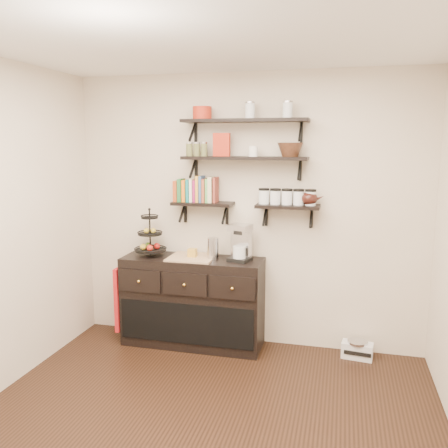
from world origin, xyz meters
The scene contains 21 objects.
floor centered at (0.00, 0.00, 0.00)m, with size 3.50×3.50×0.00m, color black.
ceiling centered at (0.00, 0.00, 2.70)m, with size 3.50×3.50×0.02m, color white.
back_wall centered at (0.00, 1.75, 1.35)m, with size 3.50×0.02×2.70m, color beige.
shelf_top centered at (0.00, 1.62, 2.23)m, with size 1.20×0.27×0.23m.
shelf_mid centered at (0.00, 1.62, 1.88)m, with size 1.20×0.27×0.23m.
shelf_low_left centered at (-0.42, 1.63, 1.43)m, with size 0.60×0.25×0.23m.
shelf_low_right centered at (0.42, 1.63, 1.43)m, with size 0.60×0.25×0.23m.
cookbooks centered at (-0.47, 1.63, 1.57)m, with size 0.43×0.15×0.26m.
glass_canisters centered at (0.41, 1.63, 1.51)m, with size 0.54×0.10×0.13m.
sideboard centered at (-0.50, 1.51, 0.45)m, with size 1.40×0.50×0.92m.
fruit_stand centered at (-0.94, 1.52, 1.06)m, with size 0.32×0.32×0.46m.
candle centered at (-0.50, 1.51, 0.96)m, with size 0.08×0.08×0.08m, color #BE8E2B.
coffee_maker centered at (-0.02, 1.54, 1.07)m, with size 0.24×0.24×0.36m.
thermal_carafe centered at (-0.28, 1.49, 1.01)m, with size 0.11×0.11×0.22m, color silver.
apron centered at (-1.23, 1.41, 0.47)m, with size 0.04×0.28×0.65m, color maroon.
radio centered at (1.12, 1.58, 0.09)m, with size 0.30×0.21×0.17m.
recipe_box centered at (-0.22, 1.61, 2.01)m, with size 0.16×0.06×0.22m, color #AC2713.
walnut_bowl centered at (0.43, 1.61, 1.96)m, with size 0.24×0.24×0.13m, color black, non-canonical shape.
ramekins centered at (0.09, 1.61, 1.95)m, with size 0.09×0.09×0.10m, color white.
teapot centered at (0.62, 1.63, 1.53)m, with size 0.20×0.15×0.15m, color black, non-canonical shape.
red_pot centered at (-0.42, 1.61, 2.31)m, with size 0.18×0.18×0.12m, color #AC2713.
Camera 1 is at (0.92, -2.84, 2.03)m, focal length 38.00 mm.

